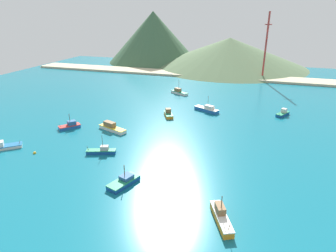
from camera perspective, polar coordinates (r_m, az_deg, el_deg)
The scene contains 16 objects.
ground at distance 99.05m, azimuth 1.94°, elevation -0.92°, with size 260.00×280.00×0.50m.
fishing_boat_0 at distance 59.31m, azimuth 10.26°, elevation -16.90°, with size 5.89×9.64×5.37m.
fishing_boat_1 at distance 117.91m, azimuth 7.57°, elevation 3.26°, with size 10.60×7.01×6.44m.
fishing_boat_2 at distance 69.76m, azimuth -8.49°, elevation -10.58°, with size 5.77×8.73×4.90m.
fishing_boat_3 at distance 84.87m, azimuth -12.71°, elevation -4.72°, with size 8.44×4.65×5.62m.
fishing_boat_4 at distance 98.04m, azimuth -29.47°, elevation -3.46°, with size 9.53×8.70×5.01m.
fishing_boat_5 at distance 111.58m, azimuth 0.09°, elevation 2.36°, with size 5.51×7.54×2.83m.
fishing_boat_6 at distance 100.13m, azimuth -10.84°, elevation -0.28°, with size 11.09×6.25×2.81m.
fishing_boat_7 at distance 105.66m, azimuth -18.43°, elevation 0.07°, with size 6.72×7.22×5.19m.
fishing_boat_8 at distance 142.28m, azimuth 2.15°, elevation 6.59°, with size 9.44×6.73×6.79m.
fishing_boat_9 at distance 120.69m, azimuth 21.36°, elevation 2.29°, with size 5.28×7.05×2.62m.
buoy_0 at distance 91.15m, azimuth -24.42°, elevation -4.77°, with size 0.85×0.85×0.85m.
beach_strip at distance 182.80m, azimuth 9.75°, elevation 9.55°, with size 247.00×15.05×1.20m, color #C6B793.
hill_west at distance 233.93m, azimuth -2.82°, elevation 16.83°, with size 68.72×68.72×37.06m.
hill_central at distance 218.36m, azimuth 11.77°, elevation 13.81°, with size 107.55×107.55×19.82m.
radio_tower at distance 177.23m, azimuth 18.41°, elevation 14.43°, with size 3.71×2.97×37.07m.
Camera 1 is at (24.70, -58.17, 37.53)m, focal length 31.47 mm.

